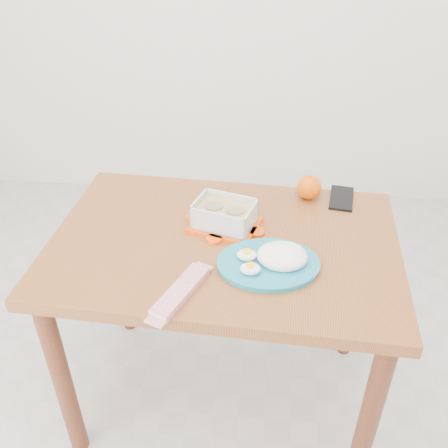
# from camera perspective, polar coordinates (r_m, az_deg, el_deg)

# --- Properties ---
(ground) EXTENTS (3.50, 3.50, 0.00)m
(ground) POSITION_cam_1_polar(r_m,az_deg,el_deg) (1.96, 1.49, -23.47)
(ground) COLOR #B7B7B2
(ground) RESTS_ON ground
(dining_table) EXTENTS (1.11, 0.78, 0.75)m
(dining_table) POSITION_cam_1_polar(r_m,az_deg,el_deg) (1.61, 0.00, -5.10)
(dining_table) COLOR #9F562D
(dining_table) RESTS_ON ground
(food_container) EXTENTS (0.25, 0.21, 0.09)m
(food_container) POSITION_cam_1_polar(r_m,az_deg,el_deg) (1.57, 0.04, 1.01)
(food_container) COLOR #FF4907
(food_container) RESTS_ON dining_table
(orange_fruit) EXTENTS (0.08, 0.08, 0.08)m
(orange_fruit) POSITION_cam_1_polar(r_m,az_deg,el_deg) (1.75, 9.72, 4.14)
(orange_fruit) COLOR #FF3C05
(orange_fruit) RESTS_ON dining_table
(rice_plate) EXTENTS (0.32, 0.32, 0.08)m
(rice_plate) POSITION_cam_1_polar(r_m,az_deg,el_deg) (1.43, 5.62, -4.07)
(rice_plate) COLOR teal
(rice_plate) RESTS_ON dining_table
(candy_bar) EXTENTS (0.14, 0.22, 0.02)m
(candy_bar) POSITION_cam_1_polar(r_m,az_deg,el_deg) (1.35, -4.96, -7.66)
(candy_bar) COLOR #B40925
(candy_bar) RESTS_ON dining_table
(smartphone) EXTENTS (0.10, 0.17, 0.01)m
(smartphone) POSITION_cam_1_polar(r_m,az_deg,el_deg) (1.78, 13.27, 2.89)
(smartphone) COLOR black
(smartphone) RESTS_ON dining_table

